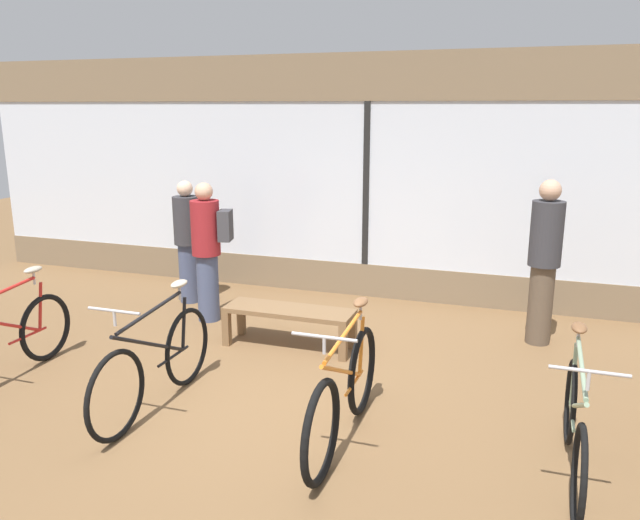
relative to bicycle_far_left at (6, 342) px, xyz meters
name	(u,v)px	position (x,y,z in m)	size (l,w,h in m)	color
ground_plane	(267,401)	(2.52, 0.37, -0.38)	(24.00, 24.00, 0.00)	brown
shop_back_wall	(367,176)	(2.52, 3.72, 1.26)	(12.00, 0.08, 3.20)	#7A664C
bicycle_far_left	(6,342)	(0.00, 0.00, 0.00)	(0.46, 1.75, 1.03)	black
bicycle_left	(156,364)	(1.66, -0.03, 0.02)	(0.46, 1.79, 1.05)	black
bicycle_right	(344,394)	(3.35, -0.06, 0.02)	(0.46, 1.82, 1.05)	black
bicycle_far_right	(575,427)	(4.99, 0.02, 0.00)	(0.46, 1.71, 1.01)	black
display_bench	(289,315)	(2.22, 1.64, -0.02)	(1.40, 0.44, 0.43)	brown
customer_near_rack	(187,240)	(0.38, 2.71, 0.46)	(0.48, 0.48, 1.61)	#424C6B
customer_by_window	(544,259)	(4.77, 2.63, 0.57)	(0.35, 0.35, 1.80)	brown
customer_mid_floor	(208,248)	(1.00, 2.14, 0.52)	(0.54, 0.41, 1.68)	#424C6B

